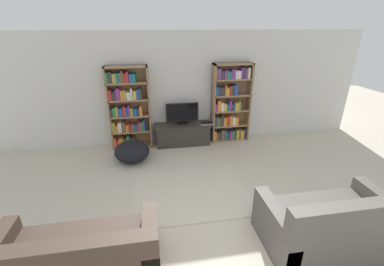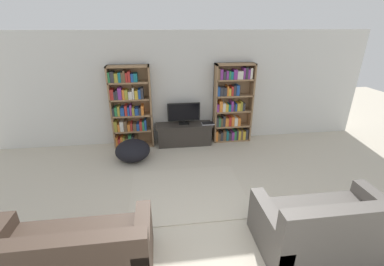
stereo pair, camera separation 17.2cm
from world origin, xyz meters
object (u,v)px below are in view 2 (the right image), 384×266
(couch_left_sectional, at_px, (71,258))
(laptop, at_px, (208,123))
(television, at_px, (184,113))
(couch_right_sofa, at_px, (328,229))
(bookshelf_left, at_px, (130,108))
(beanbag_ottoman, at_px, (133,150))
(bookshelf_right, at_px, (231,105))
(tv_stand, at_px, (184,134))

(couch_left_sectional, bearing_deg, laptop, 57.03)
(television, distance_m, couch_right_sofa, 3.77)
(bookshelf_left, height_order, beanbag_ottoman, bookshelf_left)
(couch_left_sectional, height_order, beanbag_ottoman, couch_left_sectional)
(bookshelf_left, bearing_deg, television, -2.95)
(bookshelf_left, relative_size, bookshelf_right, 1.00)
(couch_right_sofa, bearing_deg, couch_left_sectional, -179.43)
(television, xyz_separation_m, beanbag_ottoman, (-1.17, -0.69, -0.56))
(couch_right_sofa, bearing_deg, laptop, 105.33)
(tv_stand, bearing_deg, beanbag_ottoman, -151.12)
(bookshelf_right, distance_m, laptop, 0.73)
(tv_stand, distance_m, television, 0.53)
(laptop, distance_m, couch_left_sectional, 4.03)
(laptop, bearing_deg, couch_left_sectional, -122.97)
(laptop, bearing_deg, beanbag_ottoman, -161.05)
(tv_stand, relative_size, couch_left_sectional, 0.75)
(laptop, xyz_separation_m, couch_left_sectional, (-2.19, -3.38, -0.22))
(couch_left_sectional, bearing_deg, tv_stand, 64.62)
(bookshelf_left, distance_m, couch_right_sofa, 4.48)
(bookshelf_left, xyz_separation_m, beanbag_ottoman, (0.07, -0.75, -0.72))
(television, bearing_deg, tv_stand, -90.00)
(tv_stand, distance_m, laptop, 0.63)
(beanbag_ottoman, bearing_deg, couch_right_sofa, -45.97)
(laptop, xyz_separation_m, couch_right_sofa, (0.92, -3.35, -0.22))
(tv_stand, height_order, laptop, laptop)
(bookshelf_right, relative_size, television, 2.48)
(television, height_order, laptop, television)
(bookshelf_left, bearing_deg, couch_right_sofa, -52.11)
(television, distance_m, beanbag_ottoman, 1.47)
(tv_stand, bearing_deg, couch_right_sofa, -66.42)
(bookshelf_right, relative_size, tv_stand, 1.41)
(bookshelf_right, xyz_separation_m, tv_stand, (-1.16, -0.10, -0.65))
(tv_stand, xyz_separation_m, couch_right_sofa, (1.48, -3.40, 0.05))
(bookshelf_left, xyz_separation_m, couch_left_sectional, (-0.38, -3.53, -0.64))
(tv_stand, relative_size, couch_right_sofa, 0.78)
(tv_stand, height_order, television, television)
(bookshelf_right, distance_m, tv_stand, 1.34)
(bookshelf_right, height_order, laptop, bookshelf_right)
(laptop, relative_size, couch_right_sofa, 0.17)
(bookshelf_right, bearing_deg, tv_stand, -175.01)
(television, bearing_deg, beanbag_ottoman, -149.69)
(bookshelf_left, bearing_deg, laptop, -4.86)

